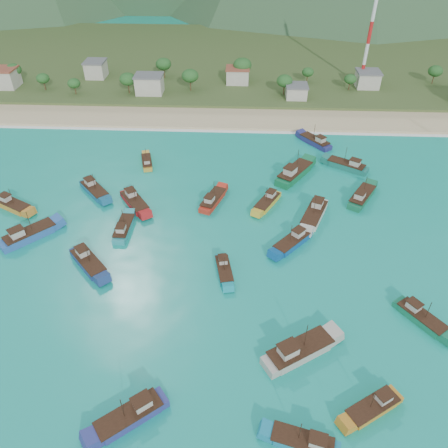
{
  "coord_description": "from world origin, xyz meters",
  "views": [
    {
      "loc": [
        -2.21,
        -56.16,
        60.52
      ],
      "look_at": [
        -5.64,
        18.0,
        3.0
      ],
      "focal_mm": 35.0,
      "sensor_mm": 36.0,
      "label": 1
    }
  ],
  "objects_px": {
    "boat_18": "(213,200)",
    "boat_28": "(224,270)",
    "boat_14": "(94,190)",
    "boat_23": "(292,242)",
    "boat_2": "(135,202)",
    "boat_5": "(347,166)",
    "boat_8": "(299,351)",
    "boat_27": "(315,142)",
    "radio_tower": "(372,21)",
    "boat_16": "(362,197)",
    "boat_9": "(88,263)",
    "boat_10": "(267,202)",
    "boat_31": "(294,173)",
    "boat_0": "(29,235)",
    "boat_13": "(124,229)",
    "boat_21": "(147,163)",
    "boat_15": "(420,318)",
    "boat_7": "(13,205)",
    "boat_11": "(314,215)",
    "boat_12": "(304,442)",
    "boat_29": "(373,408)",
    "boat_19": "(131,416)"
  },
  "relations": [
    {
      "from": "boat_18",
      "to": "boat_31",
      "type": "height_order",
      "value": "boat_31"
    },
    {
      "from": "boat_2",
      "to": "boat_5",
      "type": "height_order",
      "value": "boat_5"
    },
    {
      "from": "boat_7",
      "to": "boat_21",
      "type": "xyz_separation_m",
      "value": [
        27.96,
        22.0,
        -0.22
      ]
    },
    {
      "from": "radio_tower",
      "to": "boat_7",
      "type": "relative_size",
      "value": 4.17
    },
    {
      "from": "boat_9",
      "to": "boat_15",
      "type": "xyz_separation_m",
      "value": [
        62.31,
        -11.17,
        -0.13
      ]
    },
    {
      "from": "boat_10",
      "to": "boat_18",
      "type": "height_order",
      "value": "boat_18"
    },
    {
      "from": "boat_14",
      "to": "boat_23",
      "type": "height_order",
      "value": "boat_14"
    },
    {
      "from": "boat_2",
      "to": "boat_7",
      "type": "height_order",
      "value": "boat_2"
    },
    {
      "from": "boat_11",
      "to": "boat_9",
      "type": "bearing_deg",
      "value": 43.36
    },
    {
      "from": "boat_18",
      "to": "boat_28",
      "type": "xyz_separation_m",
      "value": [
        3.81,
        -23.92,
        -0.16
      ]
    },
    {
      "from": "boat_12",
      "to": "boat_15",
      "type": "xyz_separation_m",
      "value": [
        22.6,
        22.76,
        0.03
      ]
    },
    {
      "from": "boat_13",
      "to": "boat_2",
      "type": "bearing_deg",
      "value": 89.45
    },
    {
      "from": "boat_10",
      "to": "boat_16",
      "type": "xyz_separation_m",
      "value": [
        22.98,
        3.11,
        0.16
      ]
    },
    {
      "from": "boat_0",
      "to": "boat_15",
      "type": "relative_size",
      "value": 1.16
    },
    {
      "from": "boat_13",
      "to": "boat_31",
      "type": "xyz_separation_m",
      "value": [
        39.5,
        24.75,
        0.41
      ]
    },
    {
      "from": "boat_13",
      "to": "boat_23",
      "type": "relative_size",
      "value": 1.0
    },
    {
      "from": "radio_tower",
      "to": "boat_16",
      "type": "distance_m",
      "value": 79.63
    },
    {
      "from": "boat_5",
      "to": "radio_tower",
      "type": "bearing_deg",
      "value": 17.19
    },
    {
      "from": "boat_2",
      "to": "boat_13",
      "type": "bearing_deg",
      "value": 52.93
    },
    {
      "from": "boat_2",
      "to": "boat_18",
      "type": "xyz_separation_m",
      "value": [
        18.59,
        1.89,
        -0.08
      ]
    },
    {
      "from": "boat_27",
      "to": "boat_12",
      "type": "bearing_deg",
      "value": -136.28
    },
    {
      "from": "boat_5",
      "to": "boat_31",
      "type": "relative_size",
      "value": 0.83
    },
    {
      "from": "boat_11",
      "to": "boat_13",
      "type": "height_order",
      "value": "boat_11"
    },
    {
      "from": "boat_7",
      "to": "boat_31",
      "type": "relative_size",
      "value": 0.8
    },
    {
      "from": "boat_0",
      "to": "boat_8",
      "type": "relative_size",
      "value": 0.88
    },
    {
      "from": "boat_18",
      "to": "boat_29",
      "type": "xyz_separation_m",
      "value": [
        26.77,
        -51.67,
        -0.08
      ]
    },
    {
      "from": "boat_11",
      "to": "boat_14",
      "type": "distance_m",
      "value": 53.92
    },
    {
      "from": "boat_8",
      "to": "boat_27",
      "type": "height_order",
      "value": "boat_8"
    },
    {
      "from": "boat_9",
      "to": "boat_10",
      "type": "xyz_separation_m",
      "value": [
        36.61,
        23.05,
        -0.14
      ]
    },
    {
      "from": "boat_2",
      "to": "boat_21",
      "type": "distance_m",
      "value": 19.51
    },
    {
      "from": "radio_tower",
      "to": "boat_16",
      "type": "height_order",
      "value": "radio_tower"
    },
    {
      "from": "boat_27",
      "to": "boat_28",
      "type": "height_order",
      "value": "boat_27"
    },
    {
      "from": "radio_tower",
      "to": "boat_0",
      "type": "xyz_separation_m",
      "value": [
        -89.24,
        -93.12,
        -22.8
      ]
    },
    {
      "from": "boat_8",
      "to": "boat_19",
      "type": "height_order",
      "value": "boat_8"
    },
    {
      "from": "boat_16",
      "to": "boat_21",
      "type": "relative_size",
      "value": 1.29
    },
    {
      "from": "boat_21",
      "to": "boat_14",
      "type": "bearing_deg",
      "value": -139.37
    },
    {
      "from": "boat_13",
      "to": "boat_7",
      "type": "bearing_deg",
      "value": 166.65
    },
    {
      "from": "boat_11",
      "to": "boat_13",
      "type": "distance_m",
      "value": 43.13
    },
    {
      "from": "boat_2",
      "to": "boat_15",
      "type": "xyz_separation_m",
      "value": [
        57.38,
        -32.54,
        -0.12
      ]
    },
    {
      "from": "boat_12",
      "to": "boat_7",
      "type": "bearing_deg",
      "value": 65.02
    },
    {
      "from": "boat_13",
      "to": "boat_9",
      "type": "bearing_deg",
      "value": -110.51
    },
    {
      "from": "boat_2",
      "to": "boat_13",
      "type": "height_order",
      "value": "boat_2"
    },
    {
      "from": "boat_12",
      "to": "boat_21",
      "type": "bearing_deg",
      "value": 40.17
    },
    {
      "from": "boat_16",
      "to": "boat_29",
      "type": "xyz_separation_m",
      "value": [
        -9.32,
        -54.56,
        -0.19
      ]
    },
    {
      "from": "boat_23",
      "to": "boat_13",
      "type": "bearing_deg",
      "value": 37.2
    },
    {
      "from": "boat_8",
      "to": "boat_21",
      "type": "height_order",
      "value": "boat_8"
    },
    {
      "from": "boat_11",
      "to": "boat_16",
      "type": "height_order",
      "value": "boat_11"
    },
    {
      "from": "boat_9",
      "to": "boat_14",
      "type": "height_order",
      "value": "boat_9"
    },
    {
      "from": "boat_7",
      "to": "boat_19",
      "type": "relative_size",
      "value": 1.01
    },
    {
      "from": "boat_13",
      "to": "boat_14",
      "type": "xyz_separation_m",
      "value": [
        -10.76,
        14.7,
        0.12
      ]
    }
  ]
}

